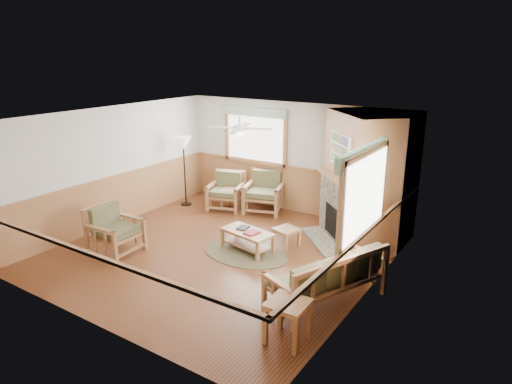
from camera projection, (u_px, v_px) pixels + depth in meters
The scene contains 24 objects.
floor at pixel (220, 253), 9.11m from camera, with size 6.00×6.00×0.01m, color #5C3019.
ceiling at pixel (217, 117), 8.30m from camera, with size 6.00×6.00×0.01m, color white.
wall_back at pixel (294, 158), 11.10m from camera, with size 6.00×0.02×2.70m, color silver.
wall_front at pixel (86, 240), 6.31m from camera, with size 6.00×0.02×2.70m, color silver.
wall_left at pixel (113, 167), 10.27m from camera, with size 0.02×6.00×2.70m, color silver.
wall_right at pixel (370, 218), 7.13m from camera, with size 0.02×6.00×2.70m, color silver.
wainscot at pixel (219, 227), 8.94m from camera, with size 6.00×6.00×1.10m, color #A57043, non-canonical shape.
fireplace at pixel (360, 179), 9.27m from camera, with size 2.20×2.20×2.70m, color #A57043, non-canonical shape.
window_back at pixel (255, 106), 11.29m from camera, with size 1.90×0.16×1.50m, color white, non-canonical shape.
window_right at pixel (369, 146), 6.64m from camera, with size 0.16×1.90×1.50m, color white, non-canonical shape.
ceiling_fan at pixel (240, 118), 8.40m from camera, with size 1.24×1.24×0.36m, color white, non-canonical shape.
sofa at pixel (326, 276), 7.20m from camera, with size 0.80×1.95×0.90m, color #A2734C, non-canonical shape.
armchair_back_left at pixel (226, 191), 11.50m from camera, with size 0.82×0.82×0.92m, color #A2734C, non-canonical shape.
armchair_back_right at pixel (264, 192), 11.29m from camera, with size 0.89×0.89×1.00m, color #A2734C, non-canonical shape.
armchair_left at pixel (115, 230), 8.97m from camera, with size 0.85×0.85×0.95m, color #A2734C, non-canonical shape.
coffee_table at pixel (247, 241), 9.13m from camera, with size 1.06×0.53×0.42m, color #A2734C, non-canonical shape.
end_table_chairs at pixel (232, 199), 11.54m from camera, with size 0.47×0.45×0.53m, color #A2734C, non-canonical shape.
end_table_sofa at pixel (288, 321), 6.25m from camera, with size 0.54×0.52×0.61m, color #A2734C, non-canonical shape.
footstool at pixel (286, 237), 9.34m from camera, with size 0.45×0.45×0.39m, color #A2734C, non-canonical shape.
braided_rug at pixel (246, 253), 9.05m from camera, with size 1.81×1.81×0.01m, color #4E4830.
floor_lamp_left at pixel (185, 171), 11.66m from camera, with size 0.41×0.41×1.80m, color black, non-canonical shape.
floor_lamp_right at pixel (353, 221), 8.32m from camera, with size 0.40×0.40×1.77m, color black, non-canonical shape.
book_red at pixel (252, 232), 8.94m from camera, with size 0.22×0.30×0.03m, color maroon.
book_dark at pixel (243, 227), 9.20m from camera, with size 0.20×0.27×0.03m, color black.
Camera 1 is at (5.17, -6.58, 3.86)m, focal length 32.00 mm.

